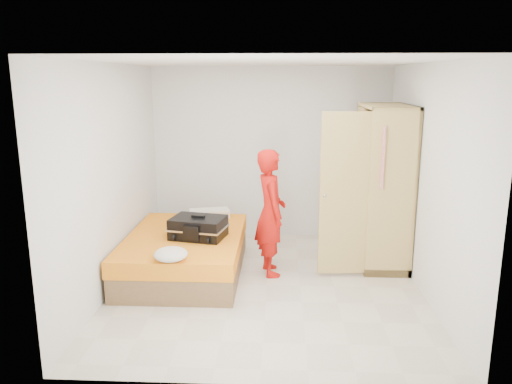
{
  "coord_description": "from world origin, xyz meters",
  "views": [
    {
      "loc": [
        0.14,
        -5.59,
        2.44
      ],
      "look_at": [
        -0.16,
        0.64,
        1.0
      ],
      "focal_mm": 35.0,
      "sensor_mm": 36.0,
      "label": 1
    }
  ],
  "objects_px": {
    "person": "(271,213)",
    "round_cushion": "(171,254)",
    "wardrobe": "(380,190)",
    "bed": "(185,253)",
    "suitcase": "(198,228)"
  },
  "relations": [
    {
      "from": "suitcase",
      "to": "bed",
      "type": "bearing_deg",
      "value": 165.55
    },
    {
      "from": "bed",
      "to": "person",
      "type": "height_order",
      "value": "person"
    },
    {
      "from": "bed",
      "to": "suitcase",
      "type": "xyz_separation_m",
      "value": [
        0.19,
        -0.09,
        0.37
      ]
    },
    {
      "from": "round_cushion",
      "to": "person",
      "type": "bearing_deg",
      "value": 41.52
    },
    {
      "from": "wardrobe",
      "to": "person",
      "type": "bearing_deg",
      "value": -162.37
    },
    {
      "from": "person",
      "to": "round_cushion",
      "type": "bearing_deg",
      "value": 117.54
    },
    {
      "from": "suitcase",
      "to": "round_cushion",
      "type": "height_order",
      "value": "suitcase"
    },
    {
      "from": "person",
      "to": "suitcase",
      "type": "relative_size",
      "value": 2.15
    },
    {
      "from": "wardrobe",
      "to": "person",
      "type": "height_order",
      "value": "wardrobe"
    },
    {
      "from": "wardrobe",
      "to": "suitcase",
      "type": "xyz_separation_m",
      "value": [
        -2.31,
        -0.58,
        -0.37
      ]
    },
    {
      "from": "bed",
      "to": "suitcase",
      "type": "distance_m",
      "value": 0.43
    },
    {
      "from": "wardrobe",
      "to": "person",
      "type": "xyz_separation_m",
      "value": [
        -1.42,
        -0.45,
        -0.2
      ]
    },
    {
      "from": "bed",
      "to": "person",
      "type": "xyz_separation_m",
      "value": [
        1.08,
        0.04,
        0.54
      ]
    },
    {
      "from": "person",
      "to": "suitcase",
      "type": "bearing_deg",
      "value": 84.49
    },
    {
      "from": "person",
      "to": "round_cushion",
      "type": "relative_size",
      "value": 4.33
    }
  ]
}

